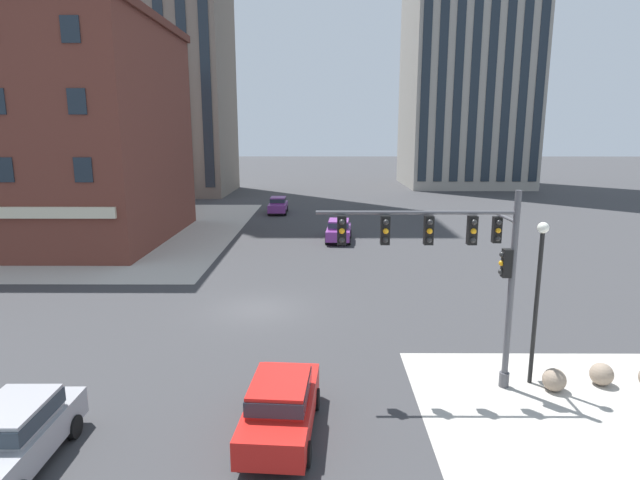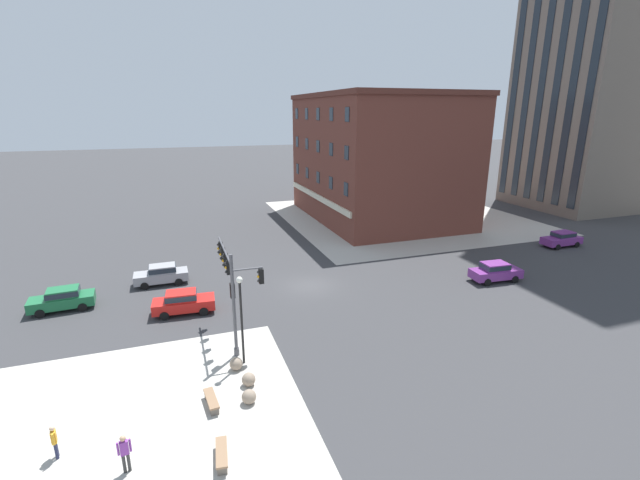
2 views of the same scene
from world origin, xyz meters
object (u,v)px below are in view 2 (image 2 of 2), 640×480
object	(u,v)px
bollard_sphere_curb_c	(249,397)
street_lamp_corner_near	(241,310)
car_main_northbound_far	(183,301)
bench_near_signal	(211,400)
car_main_southbound_near	(162,274)
bench_mid_block	(222,454)
pedestrian_walking_east	(54,440)
car_cross_eastbound	(562,238)
bollard_sphere_curb_b	(249,379)
bollard_sphere_curb_a	(236,364)
traffic_signal_main	(232,279)
car_cross_westbound	(62,298)
car_main_southbound_far	(495,271)
pedestrian_near_bench	(125,451)

from	to	relation	value
bollard_sphere_curb_c	street_lamp_corner_near	world-z (taller)	street_lamp_corner_near
car_main_northbound_far	street_lamp_corner_near	bearing A→B (deg)	20.79
bench_near_signal	street_lamp_corner_near	xyz separation A→B (m)	(-3.39, 2.20, 3.09)
car_main_northbound_far	car_main_southbound_near	bearing A→B (deg)	-166.95
car_main_northbound_far	bench_near_signal	bearing A→B (deg)	4.30
street_lamp_corner_near	car_main_southbound_near	size ratio (longest dim) A/B	1.23
bench_mid_block	street_lamp_corner_near	distance (m)	8.12
pedestrian_walking_east	street_lamp_corner_near	distance (m)	10.30
pedestrian_walking_east	car_cross_eastbound	world-z (taller)	car_cross_eastbound
bollard_sphere_curb_b	car_main_northbound_far	world-z (taller)	car_main_northbound_far
bench_mid_block	car_main_northbound_far	size ratio (longest dim) A/B	0.41
bollard_sphere_curb_a	pedestrian_walking_east	distance (m)	9.27
traffic_signal_main	car_cross_westbound	world-z (taller)	traffic_signal_main
car_main_southbound_far	car_cross_eastbound	world-z (taller)	same
car_main_northbound_far	car_main_southbound_far	xyz separation A→B (m)	(2.38, 26.06, 0.00)
traffic_signal_main	bollard_sphere_curb_c	world-z (taller)	traffic_signal_main
car_cross_eastbound	bollard_sphere_curb_b	bearing A→B (deg)	-69.50
bench_near_signal	bench_mid_block	bearing A→B (deg)	0.74
bollard_sphere_curb_b	bench_near_signal	size ratio (longest dim) A/B	0.40
bollard_sphere_curb_c	car_cross_eastbound	distance (m)	40.36
bollard_sphere_curb_b	bollard_sphere_curb_c	size ratio (longest dim) A/B	1.00
car_main_southbound_far	car_main_northbound_far	bearing A→B (deg)	-95.21
car_main_southbound_near	car_main_southbound_far	bearing A→B (deg)	72.18
pedestrian_walking_east	car_main_northbound_far	size ratio (longest dim) A/B	0.35
bollard_sphere_curb_c	bench_mid_block	distance (m)	3.84
bench_near_signal	car_main_northbound_far	world-z (taller)	car_main_northbound_far
street_lamp_corner_near	car_main_northbound_far	xyz separation A→B (m)	(-8.07, -3.07, -2.50)
bench_mid_block	pedestrian_near_bench	distance (m)	3.88
bollard_sphere_curb_a	bench_mid_block	xyz separation A→B (m)	(6.63, -1.62, -0.05)
bollard_sphere_curb_a	bollard_sphere_curb_c	bearing A→B (deg)	2.86
bollard_sphere_curb_a	bollard_sphere_curb_c	world-z (taller)	same
bench_near_signal	car_cross_westbound	xyz separation A→B (m)	(-14.98, -9.34, 0.59)
bench_mid_block	bollard_sphere_curb_a	bearing A→B (deg)	166.25
bollard_sphere_curb_b	pedestrian_near_bench	world-z (taller)	pedestrian_near_bench
street_lamp_corner_near	car_main_northbound_far	world-z (taller)	street_lamp_corner_near
pedestrian_walking_east	bollard_sphere_curb_b	bearing A→B (deg)	105.31
bollard_sphere_curb_b	traffic_signal_main	bearing A→B (deg)	179.84
bollard_sphere_curb_c	bollard_sphere_curb_b	bearing A→B (deg)	170.56
bollard_sphere_curb_b	car_main_northbound_far	bearing A→B (deg)	-164.19
bollard_sphere_curb_c	car_cross_eastbound	size ratio (longest dim) A/B	0.17
pedestrian_near_bench	bollard_sphere_curb_a	bearing A→B (deg)	137.86
bollard_sphere_curb_a	pedestrian_walking_east	world-z (taller)	pedestrian_walking_east
bollard_sphere_curb_c	bench_mid_block	size ratio (longest dim) A/B	0.40
bollard_sphere_curb_a	pedestrian_near_bench	world-z (taller)	pedestrian_near_bench
bollard_sphere_curb_a	car_main_southbound_far	distance (m)	24.35
pedestrian_walking_east	street_lamp_corner_near	world-z (taller)	street_lamp_corner_near
bollard_sphere_curb_a	pedestrian_near_bench	distance (m)	8.04
bollard_sphere_curb_c	car_main_southbound_far	size ratio (longest dim) A/B	0.16
bollard_sphere_curb_c	pedestrian_walking_east	distance (m)	8.51
bench_near_signal	car_main_northbound_far	distance (m)	11.51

